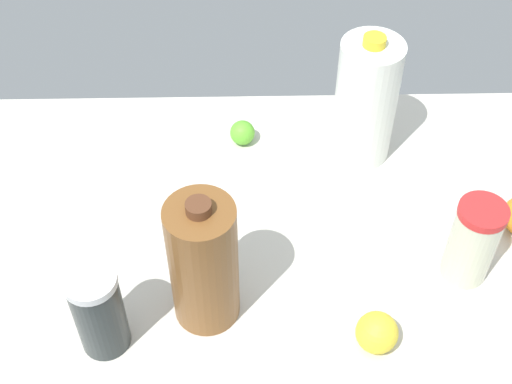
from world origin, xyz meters
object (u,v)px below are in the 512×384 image
chocolate_milk_jug (204,264)px  tumbler_cup (473,242)px  lime_beside_bowl (242,133)px  shaker_bottle (99,311)px  lemon_loose (377,333)px  milk_jug (366,101)px

chocolate_milk_jug → tumbler_cup: chocolate_milk_jug is taller
lime_beside_bowl → tumbler_cup: bearing=-41.3°
chocolate_milk_jug → shaker_bottle: chocolate_milk_jug is taller
lemon_loose → chocolate_milk_jug: bearing=165.0°
lime_beside_bowl → milk_jug: bearing=-7.3°
tumbler_cup → milk_jug: milk_jug is taller
chocolate_milk_jug → lime_beside_bowl: 42.61cm
chocolate_milk_jug → milk_jug: bearing=51.4°
chocolate_milk_jug → milk_jug: milk_jug is taller
tumbler_cup → milk_jug: (-14.86, 31.00, 4.80)cm
shaker_bottle → lemon_loose: 44.22cm
chocolate_milk_jug → lime_beside_bowl: bearing=81.3°
shaker_bottle → milk_jug: bearing=43.2°
tumbler_cup → lemon_loose: tumbler_cup is taller
milk_jug → lime_beside_bowl: bearing=172.7°
lime_beside_bowl → lemon_loose: bearing=-66.2°
shaker_bottle → tumbler_cup: bearing=11.6°
lemon_loose → tumbler_cup: bearing=39.1°
milk_jug → lime_beside_bowl: (-23.92, 3.07, -10.71)cm
lemon_loose → lime_beside_bowl: size_ratio=1.34×
chocolate_milk_jug → tumbler_cup: bearing=8.7°
lemon_loose → lime_beside_bowl: 52.78cm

